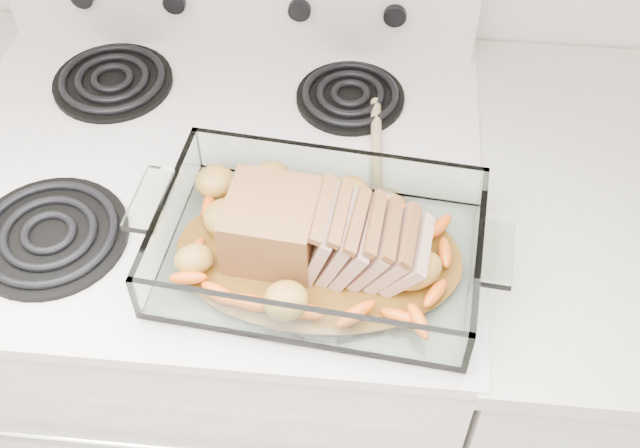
# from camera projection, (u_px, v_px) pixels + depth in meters

# --- Properties ---
(electric_range) EXTENTS (0.78, 0.70, 1.12)m
(electric_range) POSITION_uv_depth(u_px,v_px,m) (237.00, 331.00, 1.51)
(electric_range) COLOR white
(electric_range) RESTS_ON ground
(counter_right) EXTENTS (0.58, 0.68, 0.93)m
(counter_right) POSITION_uv_depth(u_px,v_px,m) (592.00, 366.00, 1.48)
(counter_right) COLOR silver
(counter_right) RESTS_ON ground
(baking_dish) EXTENTS (0.40, 0.27, 0.08)m
(baking_dish) POSITION_uv_depth(u_px,v_px,m) (318.00, 250.00, 1.03)
(baking_dish) COLOR silver
(baking_dish) RESTS_ON electric_range
(pork_roast) EXTENTS (0.26, 0.11, 0.09)m
(pork_roast) POSITION_uv_depth(u_px,v_px,m) (306.00, 234.00, 1.00)
(pork_roast) COLOR #986033
(pork_roast) RESTS_ON baking_dish
(roast_vegetables) EXTENTS (0.33, 0.18, 0.04)m
(roast_vegetables) POSITION_uv_depth(u_px,v_px,m) (318.00, 226.00, 1.04)
(roast_vegetables) COLOR orange
(roast_vegetables) RESTS_ON baking_dish
(wooden_spoon) EXTENTS (0.06, 0.25, 0.02)m
(wooden_spoon) POSITION_uv_depth(u_px,v_px,m) (382.00, 178.00, 1.13)
(wooden_spoon) COLOR tan
(wooden_spoon) RESTS_ON electric_range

